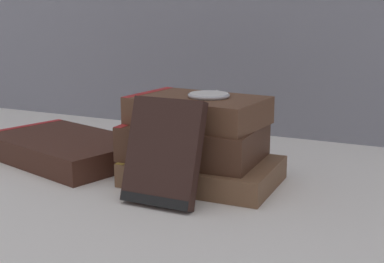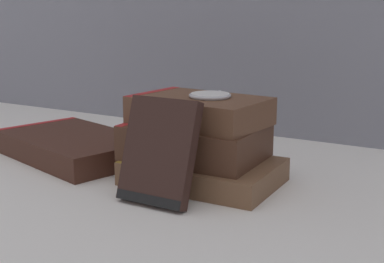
{
  "view_description": "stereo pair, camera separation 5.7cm",
  "coord_description": "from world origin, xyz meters",
  "px_view_note": "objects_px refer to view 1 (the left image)",
  "views": [
    {
      "loc": [
        0.34,
        -0.61,
        0.24
      ],
      "look_at": [
        0.04,
        0.02,
        0.08
      ],
      "focal_mm": 50.0,
      "sensor_mm": 36.0,
      "label": 1
    },
    {
      "loc": [
        0.39,
        -0.59,
        0.24
      ],
      "look_at": [
        0.04,
        0.02,
        0.08
      ],
      "focal_mm": 50.0,
      "sensor_mm": 36.0,
      "label": 2
    }
  ],
  "objects_px": {
    "book_flat_bottom": "(200,171)",
    "book_flat_top": "(195,110)",
    "book_flat_middle": "(191,141)",
    "book_leaning_front": "(163,156)",
    "pocket_watch": "(209,95)",
    "reading_glasses": "(224,152)",
    "book_side_left": "(63,148)"
  },
  "relations": [
    {
      "from": "book_flat_middle",
      "to": "book_side_left",
      "type": "xyz_separation_m",
      "value": [
        -0.23,
        0.01,
        -0.04
      ]
    },
    {
      "from": "book_flat_top",
      "to": "reading_glasses",
      "type": "height_order",
      "value": "book_flat_top"
    },
    {
      "from": "book_flat_middle",
      "to": "reading_glasses",
      "type": "relative_size",
      "value": 1.72
    },
    {
      "from": "book_flat_bottom",
      "to": "pocket_watch",
      "type": "bearing_deg",
      "value": 64.1
    },
    {
      "from": "book_flat_middle",
      "to": "book_flat_top",
      "type": "relative_size",
      "value": 0.99
    },
    {
      "from": "book_flat_bottom",
      "to": "reading_glasses",
      "type": "height_order",
      "value": "book_flat_bottom"
    },
    {
      "from": "book_flat_bottom",
      "to": "book_flat_middle",
      "type": "height_order",
      "value": "book_flat_middle"
    },
    {
      "from": "book_flat_top",
      "to": "book_flat_bottom",
      "type": "bearing_deg",
      "value": -37.48
    },
    {
      "from": "book_flat_top",
      "to": "pocket_watch",
      "type": "distance_m",
      "value": 0.03
    },
    {
      "from": "book_flat_bottom",
      "to": "book_leaning_front",
      "type": "xyz_separation_m",
      "value": [
        -0.01,
        -0.1,
        0.04
      ]
    },
    {
      "from": "book_leaning_front",
      "to": "pocket_watch",
      "type": "relative_size",
      "value": 2.14
    },
    {
      "from": "book_flat_bottom",
      "to": "book_leaning_front",
      "type": "bearing_deg",
      "value": -94.66
    },
    {
      "from": "book_flat_top",
      "to": "book_leaning_front",
      "type": "height_order",
      "value": "book_leaning_front"
    },
    {
      "from": "book_flat_bottom",
      "to": "book_flat_top",
      "type": "relative_size",
      "value": 1.09
    },
    {
      "from": "book_flat_bottom",
      "to": "book_side_left",
      "type": "relative_size",
      "value": 0.71
    },
    {
      "from": "book_flat_bottom",
      "to": "reading_glasses",
      "type": "bearing_deg",
      "value": 98.41
    },
    {
      "from": "book_side_left",
      "to": "book_leaning_front",
      "type": "relative_size",
      "value": 2.2
    },
    {
      "from": "book_side_left",
      "to": "book_leaning_front",
      "type": "distance_m",
      "value": 0.27
    },
    {
      "from": "book_flat_middle",
      "to": "reading_glasses",
      "type": "distance_m",
      "value": 0.16
    },
    {
      "from": "book_leaning_front",
      "to": "reading_glasses",
      "type": "xyz_separation_m",
      "value": [
        -0.02,
        0.25,
        -0.06
      ]
    },
    {
      "from": "book_leaning_front",
      "to": "pocket_watch",
      "type": "xyz_separation_m",
      "value": [
        0.01,
        0.11,
        0.06
      ]
    },
    {
      "from": "reading_glasses",
      "to": "pocket_watch",
      "type": "bearing_deg",
      "value": -66.34
    },
    {
      "from": "book_flat_middle",
      "to": "pocket_watch",
      "type": "bearing_deg",
      "value": 19.81
    },
    {
      "from": "pocket_watch",
      "to": "reading_glasses",
      "type": "bearing_deg",
      "value": 103.41
    },
    {
      "from": "book_flat_middle",
      "to": "pocket_watch",
      "type": "distance_m",
      "value": 0.07
    },
    {
      "from": "book_side_left",
      "to": "reading_glasses",
      "type": "height_order",
      "value": "book_side_left"
    },
    {
      "from": "reading_glasses",
      "to": "book_flat_bottom",
      "type": "bearing_deg",
      "value": -70.06
    },
    {
      "from": "book_flat_top",
      "to": "book_side_left",
      "type": "relative_size",
      "value": 0.66
    },
    {
      "from": "book_flat_bottom",
      "to": "book_flat_middle",
      "type": "distance_m",
      "value": 0.04
    },
    {
      "from": "book_leaning_front",
      "to": "reading_glasses",
      "type": "height_order",
      "value": "book_leaning_front"
    },
    {
      "from": "book_side_left",
      "to": "reading_glasses",
      "type": "relative_size",
      "value": 2.65
    },
    {
      "from": "pocket_watch",
      "to": "reading_glasses",
      "type": "xyz_separation_m",
      "value": [
        -0.03,
        0.14,
        -0.12
      ]
    }
  ]
}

